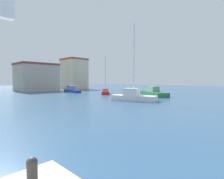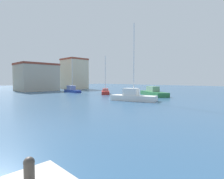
% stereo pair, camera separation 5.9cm
% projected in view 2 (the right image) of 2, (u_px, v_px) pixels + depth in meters
% --- Properties ---
extents(water, '(160.00, 160.00, 0.00)m').
position_uv_depth(water, '(63.00, 98.00, 27.80)').
color(water, '#2D5175').
rests_on(water, ground).
extents(mooring_bollard, '(0.19, 0.19, 0.49)m').
position_uv_depth(mooring_bollard, '(29.00, 169.00, 3.20)').
color(mooring_bollard, '#38332D').
rests_on(mooring_bollard, pier_quay).
extents(sailboat_red_behind_lamppost, '(4.07, 4.23, 7.59)m').
position_uv_depth(sailboat_red_behind_lamppost, '(105.00, 92.00, 36.29)').
color(sailboat_red_behind_lamppost, '#B22823').
rests_on(sailboat_red_behind_lamppost, water).
extents(sailboat_white_inner_mooring, '(3.74, 6.39, 10.35)m').
position_uv_depth(sailboat_white_inner_mooring, '(133.00, 96.00, 24.47)').
color(sailboat_white_inner_mooring, white).
rests_on(sailboat_white_inner_mooring, water).
extents(sailboat_blue_mid_harbor, '(2.29, 5.99, 7.58)m').
position_uv_depth(sailboat_blue_mid_harbor, '(72.00, 90.00, 41.39)').
color(sailboat_blue_mid_harbor, '#233D93').
rests_on(sailboat_blue_mid_harbor, water).
extents(motorboat_green_far_left, '(6.22, 7.74, 1.68)m').
position_uv_depth(motorboat_green_far_left, '(153.00, 92.00, 32.53)').
color(motorboat_green_far_left, '#28703D').
rests_on(motorboat_green_far_left, water).
extents(warehouse_block, '(9.37, 8.00, 7.13)m').
position_uv_depth(warehouse_block, '(37.00, 77.00, 47.43)').
color(warehouse_block, '#B2A893').
rests_on(warehouse_block, ground).
extents(harbor_office, '(6.28, 7.12, 9.55)m').
position_uv_depth(harbor_office, '(74.00, 74.00, 57.41)').
color(harbor_office, beige).
rests_on(harbor_office, ground).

